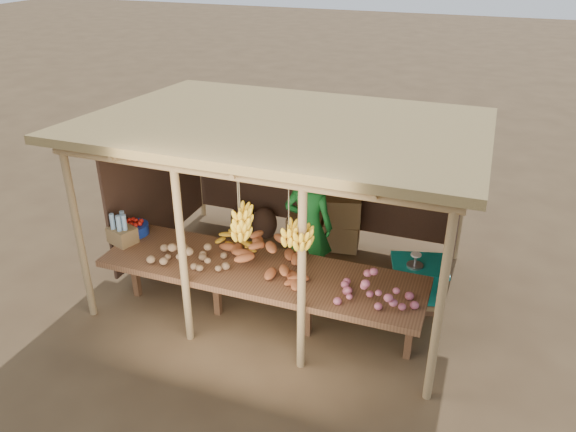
% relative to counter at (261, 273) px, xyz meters
% --- Properties ---
extents(ground, '(60.00, 60.00, 0.00)m').
position_rel_counter_xyz_m(ground, '(-0.00, 0.95, -0.74)').
color(ground, brown).
rests_on(ground, ground).
extents(stall_structure, '(4.70, 3.50, 2.43)m').
position_rel_counter_xyz_m(stall_structure, '(0.02, 1.05, 1.19)').
color(stall_structure, '#A38254').
rests_on(stall_structure, ground).
extents(counter, '(3.90, 1.05, 0.80)m').
position_rel_counter_xyz_m(counter, '(0.00, 0.00, 0.00)').
color(counter, brown).
rests_on(counter, ground).
extents(potato_heap, '(0.98, 0.64, 0.36)m').
position_rel_counter_xyz_m(potato_heap, '(-0.84, -0.18, 0.24)').
color(potato_heap, '#94704C').
rests_on(potato_heap, counter).
extents(sweet_potato_heap, '(1.26, 1.02, 0.36)m').
position_rel_counter_xyz_m(sweet_potato_heap, '(-0.01, 0.05, 0.24)').
color(sweet_potato_heap, '#AC572C').
rests_on(sweet_potato_heap, counter).
extents(onion_heap, '(0.99, 0.75, 0.36)m').
position_rel_counter_xyz_m(onion_heap, '(1.40, -0.15, 0.24)').
color(onion_heap, '#B4576A').
rests_on(onion_heap, counter).
extents(banana_pile, '(0.60, 0.45, 0.34)m').
position_rel_counter_xyz_m(banana_pile, '(-0.47, 0.43, 0.23)').
color(banana_pile, yellow).
rests_on(banana_pile, counter).
extents(tomato_basin, '(0.38, 0.38, 0.20)m').
position_rel_counter_xyz_m(tomato_basin, '(-1.90, 0.24, 0.14)').
color(tomato_basin, navy).
rests_on(tomato_basin, counter).
extents(bottle_box, '(0.40, 0.35, 0.42)m').
position_rel_counter_xyz_m(bottle_box, '(-1.90, -0.01, 0.22)').
color(bottle_box, olive).
rests_on(bottle_box, counter).
extents(vendor, '(0.68, 0.47, 1.78)m').
position_rel_counter_xyz_m(vendor, '(0.26, 1.04, 0.15)').
color(vendor, '#186D26').
rests_on(vendor, ground).
extents(tarp_crate, '(0.81, 0.74, 0.81)m').
position_rel_counter_xyz_m(tarp_crate, '(1.72, 1.07, -0.41)').
color(tarp_crate, brown).
rests_on(tarp_crate, ground).
extents(carton_stack, '(1.18, 0.51, 0.85)m').
position_rel_counter_xyz_m(carton_stack, '(0.23, 2.15, -0.36)').
color(carton_stack, olive).
rests_on(carton_stack, ground).
extents(burlap_sacks, '(0.78, 0.41, 0.55)m').
position_rel_counter_xyz_m(burlap_sacks, '(-1.03, 2.15, -0.50)').
color(burlap_sacks, '#492F21').
rests_on(burlap_sacks, ground).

